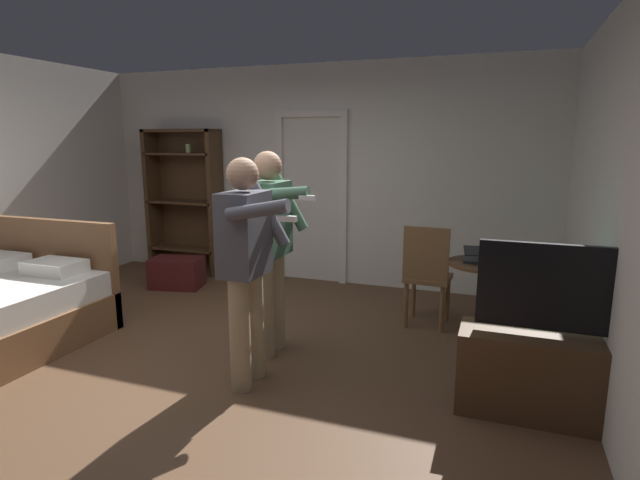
# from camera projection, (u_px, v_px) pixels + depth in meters

# --- Properties ---
(ground_plane) EXTENTS (6.35, 6.35, 0.00)m
(ground_plane) POSITION_uv_depth(u_px,v_px,m) (192.00, 368.00, 3.96)
(ground_plane) COLOR brown
(wall_back) EXTENTS (6.01, 0.12, 2.68)m
(wall_back) POSITION_uv_depth(u_px,v_px,m) (315.00, 175.00, 6.27)
(wall_back) COLOR silver
(wall_back) RESTS_ON ground_plane
(doorway_frame) EXTENTS (0.93, 0.08, 2.13)m
(doorway_frame) POSITION_uv_depth(u_px,v_px,m) (312.00, 185.00, 6.23)
(doorway_frame) COLOR white
(doorway_frame) RESTS_ON ground_plane
(bookshelf) EXTENTS (1.05, 0.32, 1.92)m
(bookshelf) POSITION_uv_depth(u_px,v_px,m) (186.00, 196.00, 6.73)
(bookshelf) COLOR #4C331E
(bookshelf) RESTS_ON ground_plane
(tv_flatscreen) EXTENTS (1.13, 0.40, 1.15)m
(tv_flatscreen) POSITION_uv_depth(u_px,v_px,m) (549.00, 367.00, 3.21)
(tv_flatscreen) COLOR #4C331E
(tv_flatscreen) RESTS_ON ground_plane
(side_table) EXTENTS (0.64, 0.64, 0.70)m
(side_table) POSITION_uv_depth(u_px,v_px,m) (483.00, 287.00, 4.52)
(side_table) COLOR brown
(side_table) RESTS_ON ground_plane
(laptop) EXTENTS (0.36, 0.37, 0.15)m
(laptop) POSITION_uv_depth(u_px,v_px,m) (482.00, 257.00, 4.43)
(laptop) COLOR black
(laptop) RESTS_ON side_table
(bottle_on_table) EXTENTS (0.06, 0.06, 0.23)m
(bottle_on_table) POSITION_uv_depth(u_px,v_px,m) (502.00, 255.00, 4.33)
(bottle_on_table) COLOR #1C2D26
(bottle_on_table) RESTS_ON side_table
(wooden_chair) EXTENTS (0.44, 0.44, 0.99)m
(wooden_chair) POSITION_uv_depth(u_px,v_px,m) (427.00, 272.00, 4.73)
(wooden_chair) COLOR brown
(wooden_chair) RESTS_ON ground_plane
(person_blue_shirt) EXTENTS (0.63, 0.54, 1.66)m
(person_blue_shirt) POSITION_uv_depth(u_px,v_px,m) (246.00, 258.00, 3.54)
(person_blue_shirt) COLOR tan
(person_blue_shirt) RESTS_ON ground_plane
(person_striped_shirt) EXTENTS (0.62, 0.53, 1.69)m
(person_striped_shirt) POSITION_uv_depth(u_px,v_px,m) (270.00, 240.00, 4.08)
(person_striped_shirt) COLOR tan
(person_striped_shirt) RESTS_ON ground_plane
(suitcase_dark) EXTENTS (0.67, 0.52, 0.37)m
(suitcase_dark) POSITION_uv_depth(u_px,v_px,m) (177.00, 273.00, 6.10)
(suitcase_dark) COLOR #4C1919
(suitcase_dark) RESTS_ON ground_plane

